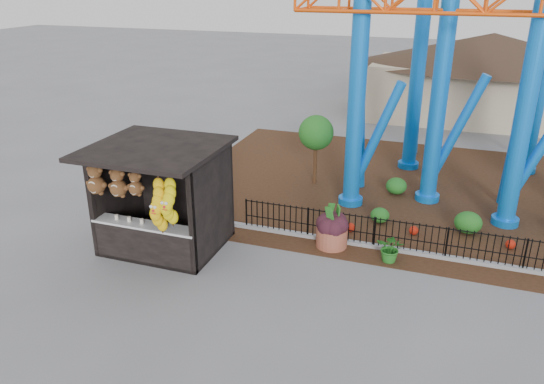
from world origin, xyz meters
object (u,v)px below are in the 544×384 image
(prize_booth, at_px, (158,201))
(potted_plant, at_px, (391,248))
(roller_coaster, at_px, (488,7))
(terracotta_planter, at_px, (332,237))

(prize_booth, relative_size, potted_plant, 4.17)
(prize_booth, distance_m, roller_coaster, 11.99)
(potted_plant, bearing_deg, terracotta_planter, 177.31)
(roller_coaster, relative_size, terracotta_planter, 12.06)
(roller_coaster, distance_m, potted_plant, 8.58)
(roller_coaster, height_order, potted_plant, roller_coaster)
(prize_booth, distance_m, potted_plant, 6.63)
(potted_plant, bearing_deg, roller_coaster, 81.30)
(prize_booth, height_order, roller_coaster, roller_coaster)
(prize_booth, relative_size, roller_coaster, 0.32)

